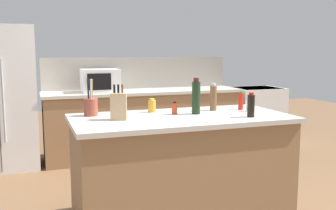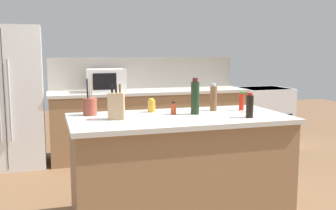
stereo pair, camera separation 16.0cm
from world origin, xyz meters
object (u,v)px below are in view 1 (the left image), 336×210
refrigerator (0,98)px  salt_shaker (248,106)px  soy_sauce_bottle (251,105)px  pepper_grinder (213,98)px  knife_block (119,106)px  wine_bottle (196,97)px  range_oven (255,116)px  microwave (100,81)px  honey_jar (152,106)px  utensil_crock (91,106)px  hot_sauce_bottle (241,101)px  spice_jar_paprika (174,108)px

refrigerator → salt_shaker: 3.17m
soy_sauce_bottle → pepper_grinder: (-0.14, 0.44, 0.02)m
knife_block → wine_bottle: 0.72m
knife_block → range_oven: bearing=55.3°
microwave → honey_jar: bearing=-85.7°
refrigerator → utensil_crock: size_ratio=5.66×
knife_block → honey_jar: bearing=53.3°
microwave → hot_sauce_bottle: microwave is taller
honey_jar → soy_sauce_bottle: (0.72, -0.53, 0.04)m
utensil_crock → refrigerator: bearing=113.5°
honey_jar → range_oven: bearing=39.6°
microwave → knife_block: 2.20m
microwave → utensil_crock: (-0.41, -1.92, -0.07)m
microwave → spice_jar_paprika: size_ratio=4.37×
knife_block → spice_jar_paprika: (0.53, 0.10, -0.06)m
refrigerator → utensil_crock: 2.15m
spice_jar_paprika → soy_sauce_bottle: bearing=-32.0°
soy_sauce_bottle → spice_jar_paprika: soy_sauce_bottle is taller
refrigerator → salt_shaker: size_ratio=17.11×
utensil_crock → range_oven: bearing=33.8°
knife_block → utensil_crock: (-0.19, 0.27, -0.03)m
hot_sauce_bottle → pepper_grinder: pepper_grinder is taller
range_oven → honey_jar: honey_jar is taller
spice_jar_paprika → pepper_grinder: pepper_grinder is taller
hot_sauce_bottle → pepper_grinder: size_ratio=0.69×
range_oven → salt_shaker: (-1.44, -2.16, 0.52)m
refrigerator → spice_jar_paprika: (1.57, -2.14, 0.09)m
range_oven → honey_jar: 3.03m
utensil_crock → microwave: bearing=77.8°
range_oven → wine_bottle: wine_bottle is taller
utensil_crock → honey_jar: (0.56, 0.01, -0.02)m
salt_shaker → wine_bottle: size_ratio=0.33×
hot_sauce_bottle → refrigerator: bearing=137.1°
microwave → utensil_crock: bearing=-102.2°
wine_bottle → spice_jar_paprika: (-0.19, 0.05, -0.10)m
microwave → knife_block: microwave is taller
microwave → spice_jar_paprika: (0.30, -2.08, -0.10)m
spice_jar_paprika → pepper_grinder: (0.42, 0.09, 0.07)m
utensil_crock → spice_jar_paprika: size_ratio=2.80×
honey_jar → soy_sauce_bottle: bearing=-36.6°
range_oven → honey_jar: size_ratio=7.40×
range_oven → hot_sauce_bottle: bearing=-125.5°
soy_sauce_bottle → spice_jar_paprika: size_ratio=1.84×
range_oven → utensil_crock: utensil_crock is taller
knife_block → microwave: bearing=100.0°
microwave → pepper_grinder: size_ratio=1.94×
honey_jar → salt_shaker: 0.90m
range_oven → pepper_grinder: bearing=-130.8°
salt_shaker → range_oven: bearing=56.3°
knife_block → soy_sauce_bottle: (1.09, -0.25, -0.01)m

